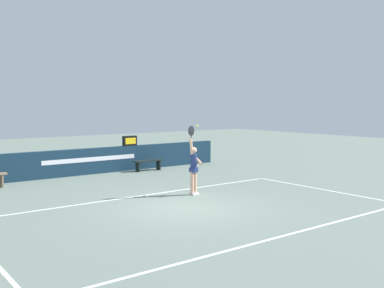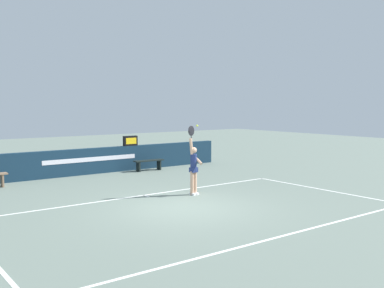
{
  "view_description": "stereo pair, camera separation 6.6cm",
  "coord_description": "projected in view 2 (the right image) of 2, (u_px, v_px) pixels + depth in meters",
  "views": [
    {
      "loc": [
        -7.65,
        -10.46,
        3.05
      ],
      "look_at": [
        1.48,
        1.52,
        1.69
      ],
      "focal_mm": 41.88,
      "sensor_mm": 36.0,
      "label": 1
    },
    {
      "loc": [
        -7.6,
        -10.5,
        3.05
      ],
      "look_at": [
        1.48,
        1.52,
        1.69
      ],
      "focal_mm": 41.88,
      "sensor_mm": 36.0,
      "label": 2
    }
  ],
  "objects": [
    {
      "name": "ground_plane",
      "position": [
        183.0,
        208.0,
        13.18
      ],
      "size": [
        60.0,
        60.0,
        0.0
      ],
      "primitive_type": "plane",
      "color": "slate"
    },
    {
      "name": "court_lines",
      "position": [
        198.0,
        212.0,
        12.62
      ],
      "size": [
        11.31,
        6.02,
        0.0
      ],
      "color": "white",
      "rests_on": "ground"
    },
    {
      "name": "back_wall",
      "position": [
        80.0,
        162.0,
        19.15
      ],
      "size": [
        14.39,
        0.28,
        1.13
      ],
      "color": "#122B3F",
      "rests_on": "ground"
    },
    {
      "name": "speed_display",
      "position": [
        130.0,
        141.0,
        20.56
      ],
      "size": [
        0.68,
        0.18,
        0.46
      ],
      "color": "black",
      "rests_on": "back_wall"
    },
    {
      "name": "tennis_player",
      "position": [
        194.0,
        166.0,
        14.98
      ],
      "size": [
        0.44,
        0.47,
        2.34
      ],
      "color": "tan",
      "rests_on": "ground"
    },
    {
      "name": "tennis_ball",
      "position": [
        197.0,
        126.0,
        14.75
      ],
      "size": [
        0.07,
        0.07,
        0.07
      ],
      "color": "#CCE234"
    },
    {
      "name": "courtside_bench_near",
      "position": [
        149.0,
        163.0,
        20.45
      ],
      "size": [
        1.43,
        0.42,
        0.49
      ],
      "color": "black",
      "rests_on": "ground"
    }
  ]
}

